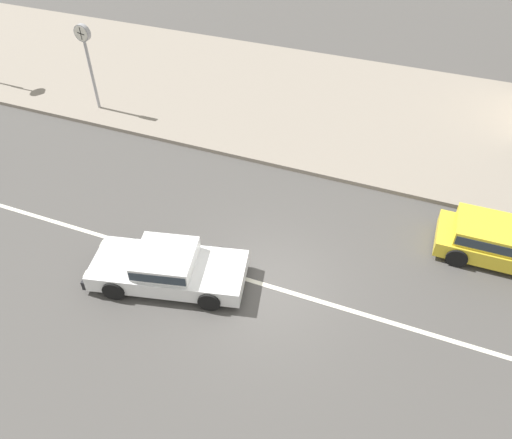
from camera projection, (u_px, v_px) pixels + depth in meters
name	position (u px, v px, depth m)	size (l,w,h in m)	color
ground_plane	(267.00, 286.00, 13.73)	(160.00, 160.00, 0.00)	#4C4947
lane_centre_stripe	(267.00, 285.00, 13.73)	(50.40, 0.14, 0.01)	silver
kerb_strip	(354.00, 110.00, 20.90)	(68.00, 10.00, 0.15)	gray
sedan_white_0	(167.00, 267.00, 13.53)	(4.55, 2.61, 1.06)	white
hatchback_yellow_2	(496.00, 240.00, 14.24)	(3.56, 1.81, 1.10)	yellow
street_clock	(86.00, 47.00, 19.23)	(0.65, 0.22, 3.47)	#9E9EA3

